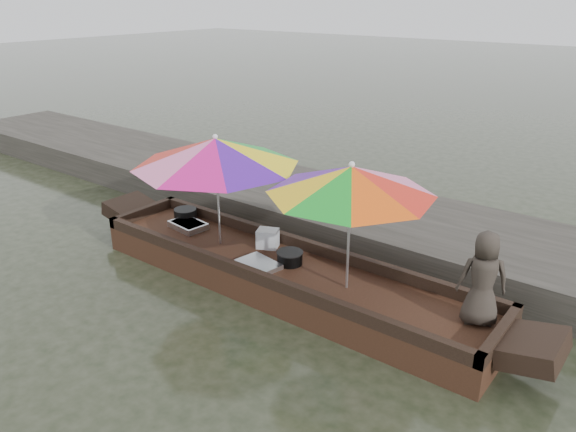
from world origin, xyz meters
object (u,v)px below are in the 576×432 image
Objects in this scene: umbrella_bow at (218,191)px; supply_bag at (268,238)px; charcoal_grill at (290,258)px; umbrella_stern at (349,227)px; tray_crayfish at (188,225)px; cooking_pot at (185,215)px; vendor at (483,279)px; boat_hull at (283,277)px; tray_scallop at (259,264)px.

supply_bag is at bearing 26.54° from umbrella_bow.
umbrella_stern reaches higher than charcoal_grill.
supply_bag is 1.63m from umbrella_stern.
cooking_pot is at bearing 143.48° from tray_crayfish.
umbrella_bow reaches higher than vendor.
charcoal_grill is 0.17× the size of umbrella_stern.
boat_hull is at bearing -7.87° from cooking_pot.
umbrella_stern is (0.95, 0.00, 0.95)m from boat_hull.
tray_scallop is at bearing -14.02° from umbrella_bow.
boat_hull is 2.93× the size of umbrella_stern.
boat_hull is 17.23× the size of charcoal_grill.
charcoal_grill is at bearing -21.77° from supply_bag.
umbrella_stern reaches higher than tray_crayfish.
umbrella_bow is at bearing -153.46° from supply_bag.
umbrella_bow is (-0.89, 0.22, 0.74)m from tray_scallop.
umbrella_bow is (-0.61, -0.30, 0.65)m from supply_bag.
tray_scallop is (1.65, -0.32, -0.01)m from tray_crayfish.
umbrella_bow reaches higher than boat_hull.
tray_crayfish is 1.91m from charcoal_grill.
boat_hull is 0.67m from supply_bag.
supply_bag is 0.27× the size of vendor.
umbrella_bow is (1.02, -0.30, 0.68)m from cooking_pot.
cooking_pot is at bearing 163.83° from umbrella_bow.
tray_scallop is 1.94× the size of supply_bag.
umbrella_stern is (-1.51, -0.20, 0.25)m from vendor.
tray_crayfish is 1.94× the size of supply_bag.
supply_bag reaches higher than cooking_pot.
cooking_pot is at bearing -179.66° from supply_bag.
cooking_pot is 2.19m from charcoal_grill.
tray_scallop is at bearing -11.11° from tray_crayfish.
boat_hull is at bearing -23.46° from vendor.
charcoal_grill is 1.15m from umbrella_stern.
umbrella_bow is at bearing -16.17° from cooking_pot.
vendor is 1.54m from umbrella_stern.
supply_bag reaches higher than boat_hull.
supply_bag is (1.37, 0.20, 0.09)m from tray_crayfish.
boat_hull is 1.47m from umbrella_bow.
vendor is at bearing -1.19° from cooking_pot.
supply_bag is at bearing 117.96° from tray_scallop.
tray_crayfish is at bearing 168.89° from tray_scallop.
vendor is at bearing 2.68° from charcoal_grill.
boat_hull is 20.07× the size of supply_bag.
supply_bag is at bearing -30.12° from vendor.
vendor is at bearing 3.19° from umbrella_bow.
supply_bag is at bearing 158.23° from charcoal_grill.
supply_bag is (-0.51, 0.30, 0.30)m from boat_hull.
tray_crayfish is 0.24× the size of umbrella_bow.
boat_hull is 2.17m from cooking_pot.
umbrella_stern reaches higher than tray_scallop.
charcoal_grill is at bearing -5.49° from cooking_pot.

